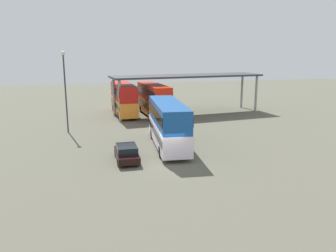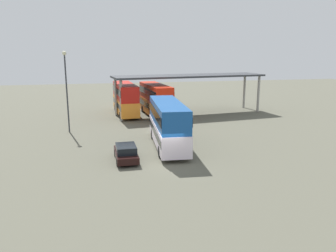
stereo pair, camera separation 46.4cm
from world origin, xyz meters
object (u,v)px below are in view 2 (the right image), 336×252
(parked_hatchback, at_px, (126,153))
(lamppost_tall, at_px, (66,83))
(double_decker_near_canopy, at_px, (125,98))
(double_decker_mid_row, at_px, (155,99))
(double_decker_main, at_px, (168,123))

(parked_hatchback, height_order, lamppost_tall, lamppost_tall)
(double_decker_near_canopy, bearing_deg, double_decker_mid_row, -118.82)
(double_decker_main, xyz_separation_m, double_decker_near_canopy, (-2.33, 17.36, 0.07))
(double_decker_mid_row, xyz_separation_m, lamppost_tall, (-11.14, -7.24, 3.08))
(parked_hatchback, distance_m, lamppost_tall, 13.45)
(double_decker_mid_row, bearing_deg, double_decker_near_canopy, 59.14)
(parked_hatchback, bearing_deg, double_decker_mid_row, -17.81)
(double_decker_main, height_order, parked_hatchback, double_decker_main)
(parked_hatchback, distance_m, double_decker_near_canopy, 20.81)
(double_decker_mid_row, bearing_deg, lamppost_tall, 118.81)
(parked_hatchback, height_order, double_decker_mid_row, double_decker_mid_row)
(double_decker_mid_row, bearing_deg, parked_hatchback, 158.22)
(double_decker_main, bearing_deg, double_decker_near_canopy, 11.83)
(double_decker_main, distance_m, double_decker_mid_row, 15.45)
(lamppost_tall, bearing_deg, double_decker_near_canopy, 52.12)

